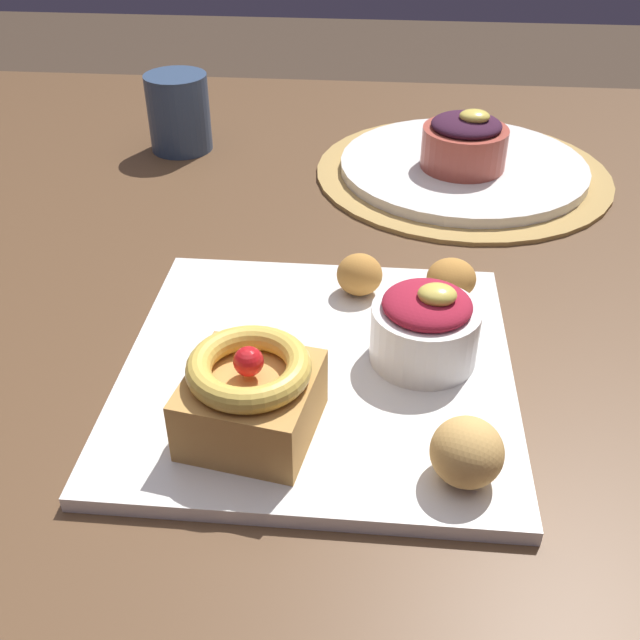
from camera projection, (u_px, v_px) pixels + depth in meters
name	position (u px, v px, depth m)	size (l,w,h in m)	color
dining_table	(274.00, 312.00, 0.82)	(1.33, 1.05, 0.73)	brown
woven_placemat	(462.00, 173.00, 0.90)	(0.35, 0.35, 0.01)	#AD894C
front_plate	(318.00, 370.00, 0.59)	(0.30, 0.30, 0.01)	white
cake_slice	(251.00, 394.00, 0.50)	(0.10, 0.10, 0.07)	#C68E47
berry_ramekin	(425.00, 326.00, 0.57)	(0.08, 0.08, 0.07)	white
fritter_front	(467.00, 452.00, 0.47)	(0.05, 0.05, 0.04)	tan
fritter_middle	(360.00, 275.00, 0.65)	(0.04, 0.04, 0.04)	#BC7F38
fritter_back	(451.00, 278.00, 0.65)	(0.04, 0.04, 0.03)	#BC7F38
back_plate	(463.00, 166.00, 0.89)	(0.29, 0.29, 0.01)	white
back_ramekin	(465.00, 142.00, 0.86)	(0.10, 0.10, 0.07)	#B24C3D
coffee_mug	(179.00, 113.00, 0.94)	(0.08, 0.08, 0.09)	#334766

